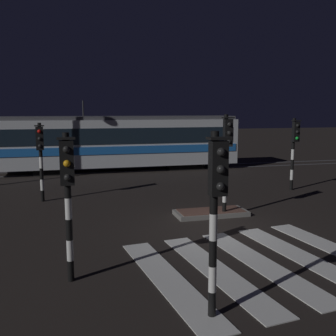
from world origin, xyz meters
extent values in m
plane|color=black|center=(0.00, 0.00, 0.00)|extent=(120.00, 120.00, 0.00)
cube|color=#59595E|center=(0.00, 11.86, 0.01)|extent=(80.00, 0.12, 0.03)
cube|color=#59595E|center=(0.00, 13.30, 0.01)|extent=(80.00, 0.12, 0.03)
cube|color=silver|center=(-2.36, -3.17, 0.01)|extent=(1.25, 4.80, 0.02)
cube|color=silver|center=(-1.18, -3.03, 0.01)|extent=(1.25, 4.80, 0.02)
cube|color=silver|center=(0.00, -2.89, 0.01)|extent=(1.25, 4.80, 0.02)
cube|color=silver|center=(1.18, -2.75, 0.01)|extent=(1.25, 4.80, 0.02)
cube|color=slate|center=(0.44, 1.51, 0.08)|extent=(2.49, 1.06, 0.16)
cube|color=brown|center=(0.44, 1.51, 0.17)|extent=(2.24, 0.95, 0.02)
cylinder|color=black|center=(-4.37, -2.68, 0.23)|extent=(0.14, 0.14, 0.45)
cylinder|color=white|center=(-4.37, -2.68, 0.68)|extent=(0.14, 0.14, 0.45)
cylinder|color=black|center=(-4.37, -2.68, 1.13)|extent=(0.14, 0.14, 0.45)
cylinder|color=white|center=(-4.37, -2.68, 1.58)|extent=(0.14, 0.14, 0.45)
cylinder|color=black|center=(-4.37, -2.68, 2.04)|extent=(0.14, 0.14, 0.45)
cylinder|color=white|center=(-4.37, -2.68, 2.49)|extent=(0.14, 0.14, 0.45)
cylinder|color=black|center=(-4.37, -2.68, 2.94)|extent=(0.14, 0.14, 0.45)
cube|color=black|center=(-4.37, -2.85, 2.57)|extent=(0.28, 0.20, 0.90)
sphere|color=black|center=(-4.37, -2.96, 2.85)|extent=(0.14, 0.14, 0.14)
sphere|color=orange|center=(-4.37, -2.96, 2.57)|extent=(0.14, 0.14, 0.14)
sphere|color=black|center=(-4.37, -2.96, 2.29)|extent=(0.14, 0.14, 0.14)
cube|color=black|center=(-4.37, -2.85, 3.06)|extent=(0.36, 0.24, 0.04)
cylinder|color=black|center=(5.58, 4.68, 0.23)|extent=(0.14, 0.14, 0.47)
cylinder|color=white|center=(5.58, 4.68, 0.70)|extent=(0.14, 0.14, 0.47)
cylinder|color=black|center=(5.58, 4.68, 1.16)|extent=(0.14, 0.14, 0.47)
cylinder|color=white|center=(5.58, 4.68, 1.63)|extent=(0.14, 0.14, 0.47)
cylinder|color=black|center=(5.58, 4.68, 2.09)|extent=(0.14, 0.14, 0.47)
cylinder|color=white|center=(5.58, 4.68, 2.56)|extent=(0.14, 0.14, 0.47)
cylinder|color=black|center=(5.58, 4.68, 3.02)|extent=(0.14, 0.14, 0.47)
cube|color=black|center=(5.58, 4.51, 2.66)|extent=(0.28, 0.20, 0.90)
sphere|color=black|center=(5.58, 4.40, 2.94)|extent=(0.14, 0.14, 0.14)
sphere|color=black|center=(5.58, 4.40, 2.66)|extent=(0.14, 0.14, 0.14)
sphere|color=green|center=(5.58, 4.40, 2.38)|extent=(0.14, 0.14, 0.14)
cube|color=black|center=(5.58, 4.51, 3.15)|extent=(0.36, 0.24, 0.04)
cylinder|color=black|center=(-2.00, -4.85, 0.23)|extent=(0.14, 0.14, 0.47)
cylinder|color=white|center=(-2.00, -4.85, 0.70)|extent=(0.14, 0.14, 0.47)
cylinder|color=black|center=(-2.00, -4.85, 1.17)|extent=(0.14, 0.14, 0.47)
cylinder|color=white|center=(-2.00, -4.85, 1.64)|extent=(0.14, 0.14, 0.47)
cylinder|color=black|center=(-2.00, -4.85, 2.10)|extent=(0.14, 0.14, 0.47)
cylinder|color=white|center=(-2.00, -4.85, 2.57)|extent=(0.14, 0.14, 0.47)
cylinder|color=black|center=(-2.00, -4.85, 3.04)|extent=(0.14, 0.14, 0.47)
cube|color=black|center=(-2.00, -5.02, 2.67)|extent=(0.28, 0.20, 0.90)
sphere|color=black|center=(-2.00, -5.13, 2.95)|extent=(0.14, 0.14, 0.14)
sphere|color=black|center=(-2.00, -5.13, 2.67)|extent=(0.14, 0.14, 0.14)
sphere|color=black|center=(-2.00, -5.13, 2.39)|extent=(0.14, 0.14, 0.14)
cube|color=black|center=(-2.00, -5.02, 3.16)|extent=(0.36, 0.24, 0.04)
cylinder|color=black|center=(0.83, 1.26, 0.25)|extent=(0.14, 0.14, 0.50)
cylinder|color=white|center=(0.83, 1.26, 0.74)|extent=(0.14, 0.14, 0.50)
cylinder|color=black|center=(0.83, 1.26, 1.24)|extent=(0.14, 0.14, 0.50)
cylinder|color=white|center=(0.83, 1.26, 1.74)|extent=(0.14, 0.14, 0.50)
cylinder|color=black|center=(0.83, 1.26, 2.23)|extent=(0.14, 0.14, 0.50)
cylinder|color=white|center=(0.83, 1.26, 2.73)|extent=(0.14, 0.14, 0.50)
cylinder|color=black|center=(0.83, 1.26, 3.22)|extent=(0.14, 0.14, 0.50)
cube|color=black|center=(0.83, 1.09, 2.87)|extent=(0.28, 0.20, 0.90)
sphere|color=black|center=(0.83, 0.98, 3.15)|extent=(0.14, 0.14, 0.14)
sphere|color=black|center=(0.83, 0.98, 2.87)|extent=(0.14, 0.14, 0.14)
sphere|color=black|center=(0.83, 0.98, 2.59)|extent=(0.14, 0.14, 0.14)
cube|color=black|center=(0.83, 1.09, 3.36)|extent=(0.36, 0.24, 0.04)
cylinder|color=black|center=(-5.28, 5.23, 0.22)|extent=(0.14, 0.14, 0.45)
cylinder|color=white|center=(-5.28, 5.23, 0.67)|extent=(0.14, 0.14, 0.45)
cylinder|color=black|center=(-5.28, 5.23, 1.12)|extent=(0.14, 0.14, 0.45)
cylinder|color=white|center=(-5.28, 5.23, 1.56)|extent=(0.14, 0.14, 0.45)
cylinder|color=black|center=(-5.28, 5.23, 2.01)|extent=(0.14, 0.14, 0.45)
cylinder|color=white|center=(-5.28, 5.23, 2.45)|extent=(0.14, 0.14, 0.45)
cylinder|color=black|center=(-5.28, 5.23, 2.90)|extent=(0.14, 0.14, 0.45)
cube|color=black|center=(-5.28, 5.06, 2.52)|extent=(0.28, 0.20, 0.90)
sphere|color=red|center=(-5.28, 4.95, 2.80)|extent=(0.14, 0.14, 0.14)
sphere|color=black|center=(-5.28, 4.95, 2.52)|extent=(0.14, 0.14, 0.14)
sphere|color=black|center=(-5.28, 4.95, 2.24)|extent=(0.14, 0.14, 0.14)
cube|color=black|center=(-5.28, 5.06, 3.01)|extent=(0.36, 0.24, 0.04)
cube|color=silver|center=(-1.08, 12.58, 1.70)|extent=(14.13, 2.50, 2.70)
cube|color=blue|center=(-1.08, 11.31, 1.35)|extent=(13.85, 0.04, 0.44)
cube|color=blue|center=(-1.08, 13.85, 1.35)|extent=(13.85, 0.04, 0.44)
cube|color=black|center=(-1.08, 11.31, 2.15)|extent=(13.42, 0.03, 0.90)
cube|color=#4C4C51|center=(-1.08, 12.58, 3.15)|extent=(13.85, 2.30, 0.20)
cylinder|color=#262628|center=(-3.20, 12.58, 3.65)|extent=(0.08, 0.08, 1.00)
cube|color=black|center=(2.80, 12.58, 0.17)|extent=(2.20, 2.00, 0.35)
cube|color=black|center=(-4.97, 12.58, 0.17)|extent=(2.20, 2.00, 0.35)
sphere|color=#F9F2CC|center=(6.03, 12.58, 1.30)|extent=(0.24, 0.24, 0.24)
camera|label=1|loc=(-4.44, -10.94, 3.62)|focal=42.23mm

